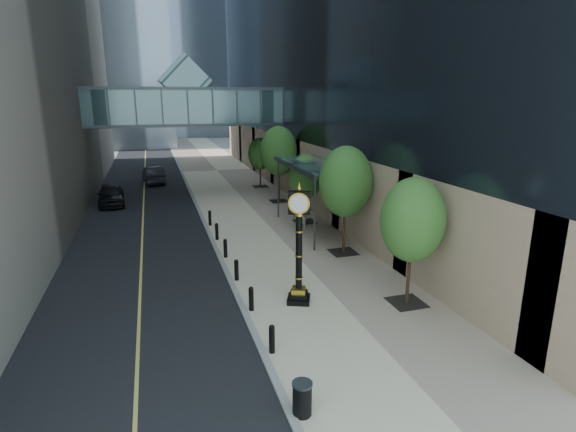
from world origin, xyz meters
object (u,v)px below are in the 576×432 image
object	(u,v)px
trash_bin	(302,400)
pedestrian	(302,215)
car_far	(154,175)
street_clock	(299,253)
car_near	(111,195)

from	to	relation	value
trash_bin	pedestrian	xyz separation A→B (m)	(5.51, 16.50, 0.50)
trash_bin	car_far	distance (m)	36.30
street_clock	car_near	size ratio (longest dim) A/B	1.03
trash_bin	car_near	world-z (taller)	car_near
pedestrian	car_far	bearing A→B (deg)	-71.35
car_near	pedestrian	bearing A→B (deg)	-45.91
trash_bin	pedestrian	distance (m)	17.40
car_near	car_far	distance (m)	9.26
street_clock	pedestrian	bearing A→B (deg)	93.08
car_near	trash_bin	bearing A→B (deg)	-80.17
trash_bin	car_far	world-z (taller)	car_far
street_clock	trash_bin	size ratio (longest dim) A/B	5.44
trash_bin	car_far	bearing A→B (deg)	95.31
street_clock	car_near	world-z (taller)	street_clock
street_clock	car_far	world-z (taller)	street_clock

